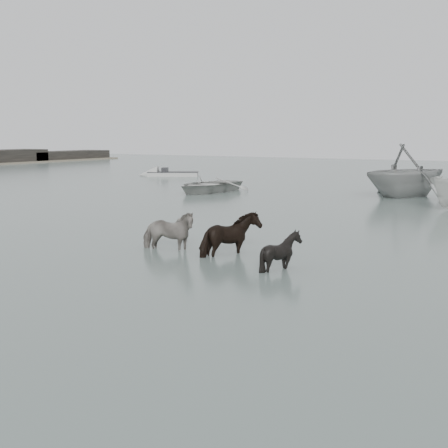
{
  "coord_description": "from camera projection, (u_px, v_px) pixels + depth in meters",
  "views": [
    {
      "loc": [
        10.06,
        -12.88,
        3.56
      ],
      "look_at": [
        1.94,
        1.03,
        1.0
      ],
      "focal_mm": 45.0,
      "sensor_mm": 36.0,
      "label": 1
    }
  ],
  "objects": [
    {
      "name": "pony_dark",
      "position": [
        231.0,
        229.0,
        16.66
      ],
      "size": [
        1.4,
        1.63,
        1.61
      ],
      "primitive_type": "imported",
      "rotation": [
        0.0,
        0.0,
        1.59
      ],
      "color": "black",
      "rests_on": "ground"
    },
    {
      "name": "rowboat_lead",
      "position": [
        208.0,
        183.0,
        35.34
      ],
      "size": [
        4.39,
        5.7,
        1.09
      ],
      "primitive_type": "imported",
      "rotation": [
        0.0,
        0.0,
        -0.12
      ],
      "color": "#B2B2AD",
      "rests_on": "ground"
    },
    {
      "name": "ground",
      "position": [
        150.0,
        257.0,
        16.55
      ],
      "size": [
        140.0,
        140.0,
        0.0
      ],
      "primitive_type": "plane",
      "color": "#56665E",
      "rests_on": "ground"
    },
    {
      "name": "rowboat_trail",
      "position": [
        407.0,
        169.0,
        32.49
      ],
      "size": [
        7.62,
        7.9,
        3.2
      ],
      "primitive_type": "imported",
      "rotation": [
        0.0,
        0.0,
        2.6
      ],
      "color": "gray",
      "rests_on": "ground"
    },
    {
      "name": "skiff_outer",
      "position": [
        173.0,
        172.0,
        49.01
      ],
      "size": [
        6.04,
        4.29,
        0.75
      ],
      "primitive_type": null,
      "rotation": [
        0.0,
        0.0,
        3.64
      ],
      "color": "#B1B1AC",
      "rests_on": "ground"
    },
    {
      "name": "pony_pinto",
      "position": [
        168.0,
        226.0,
        17.43
      ],
      "size": [
        1.97,
        1.29,
        1.53
      ],
      "primitive_type": "imported",
      "rotation": [
        0.0,
        0.0,
        1.85
      ],
      "color": "black",
      "rests_on": "ground"
    },
    {
      "name": "pony_black",
      "position": [
        281.0,
        246.0,
        14.95
      ],
      "size": [
        1.49,
        1.43,
        1.28
      ],
      "primitive_type": "imported",
      "rotation": [
        0.0,
        0.0,
        2.01
      ],
      "color": "black",
      "rests_on": "ground"
    }
  ]
}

